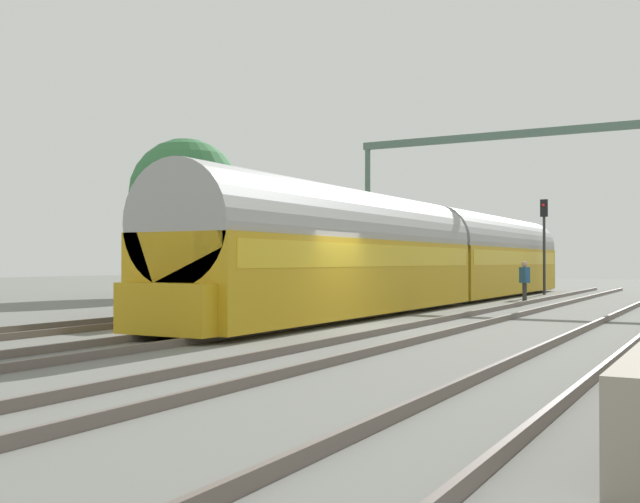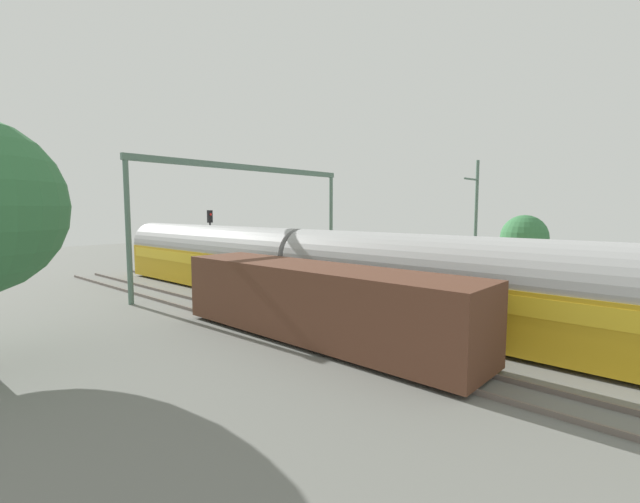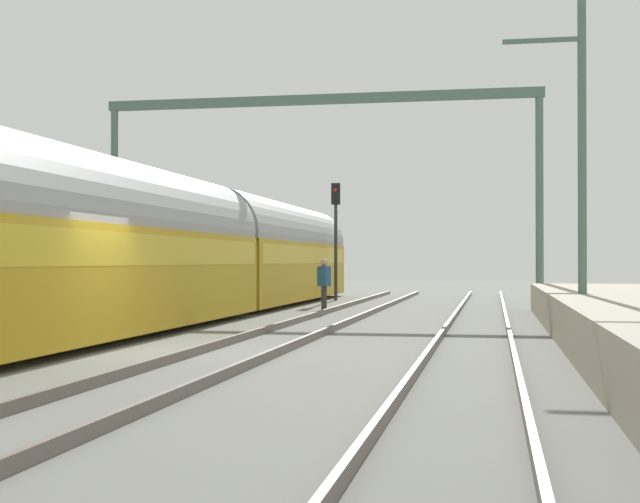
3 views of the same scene
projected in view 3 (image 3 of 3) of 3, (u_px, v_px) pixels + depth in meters
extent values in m
plane|color=slate|center=(132.00, 353.00, 16.53)|extent=(120.00, 120.00, 0.00)
cube|color=#675C55|center=(66.00, 347.00, 16.77)|extent=(0.08, 60.00, 0.16)
cube|color=#675C55|center=(201.00, 349.00, 16.28)|extent=(0.08, 60.00, 0.16)
cube|color=#675C55|center=(279.00, 351.00, 16.02)|extent=(0.08, 60.00, 0.16)
cube|color=#675C55|center=(428.00, 354.00, 15.53)|extent=(0.08, 60.00, 0.16)
cube|color=#675C55|center=(514.00, 355.00, 15.26)|extent=(0.08, 60.00, 0.16)
cube|color=gold|center=(98.00, 279.00, 19.84)|extent=(2.90, 16.00, 2.20)
cube|color=gold|center=(98.00, 250.00, 19.84)|extent=(2.93, 15.36, 0.64)
cylinder|color=#A1A1A1|center=(98.00, 220.00, 19.85)|extent=(2.84, 16.00, 2.84)
cube|color=gold|center=(275.00, 271.00, 35.90)|extent=(2.90, 16.00, 2.20)
cube|color=gold|center=(275.00, 255.00, 35.90)|extent=(2.93, 15.36, 0.64)
cylinder|color=#A1A1A1|center=(275.00, 238.00, 35.91)|extent=(2.84, 16.00, 2.84)
cube|color=#563323|center=(6.00, 267.00, 23.79)|extent=(2.80, 13.00, 2.70)
cube|color=black|center=(6.00, 317.00, 23.78)|extent=(2.52, 11.96, 0.10)
cylinder|color=#343434|center=(324.00, 300.00, 29.15)|extent=(0.25, 0.25, 0.85)
cube|color=#285684|center=(324.00, 276.00, 29.16)|extent=(0.46, 0.44, 0.64)
sphere|color=tan|center=(324.00, 262.00, 29.16)|extent=(0.24, 0.24, 0.24)
cylinder|color=#2D2D33|center=(336.00, 252.00, 38.46)|extent=(0.14, 0.14, 4.04)
cube|color=black|center=(336.00, 194.00, 38.49)|extent=(0.36, 0.20, 0.90)
sphere|color=red|center=(335.00, 190.00, 38.37)|extent=(0.16, 0.16, 0.16)
cylinder|color=#516E60|center=(114.00, 207.00, 35.47)|extent=(0.28, 0.28, 7.50)
cylinder|color=#516E60|center=(540.00, 202.00, 32.46)|extent=(0.28, 0.28, 7.50)
cube|color=#516E60|center=(318.00, 100.00, 34.01)|extent=(16.50, 0.24, 0.36)
cylinder|color=#516E60|center=(582.00, 160.00, 21.05)|extent=(0.20, 0.20, 8.00)
cube|color=#516E60|center=(542.00, 40.00, 21.25)|extent=(1.80, 0.10, 0.10)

